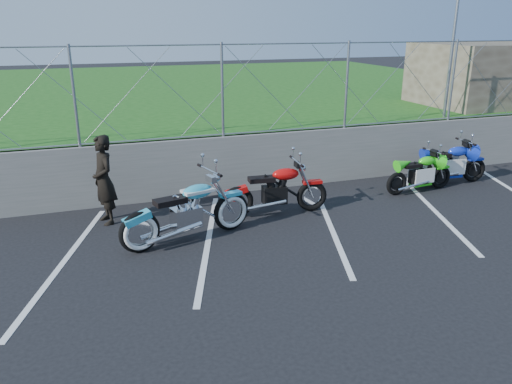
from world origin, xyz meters
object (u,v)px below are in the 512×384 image
object	(u,v)px
naked_orange	(277,192)
person_standing	(104,180)
sportbike_green	(421,175)
cruiser_turquoise	(189,214)
sportbike_blue	(450,166)

from	to	relation	value
naked_orange	person_standing	bearing A→B (deg)	174.38
person_standing	sportbike_green	bearing A→B (deg)	71.22
cruiser_turquoise	sportbike_blue	xyz separation A→B (m)	(6.58, 1.23, -0.05)
sportbike_green	sportbike_blue	world-z (taller)	sportbike_blue
naked_orange	sportbike_green	xyz separation A→B (m)	(3.61, 0.25, -0.07)
cruiser_turquoise	sportbike_green	size ratio (longest dim) A/B	1.36
sportbike_blue	sportbike_green	bearing A→B (deg)	-158.64
sportbike_green	person_standing	xyz separation A→B (m)	(-6.88, 0.38, 0.46)
naked_orange	person_standing	distance (m)	3.35
sportbike_green	cruiser_turquoise	bearing A→B (deg)	-174.12
sportbike_blue	person_standing	size ratio (longest dim) A/B	1.16
cruiser_turquoise	person_standing	bearing A→B (deg)	120.60
cruiser_turquoise	sportbike_blue	size ratio (longest dim) A/B	1.23
sportbike_blue	person_standing	world-z (taller)	person_standing
naked_orange	sportbike_blue	bearing A→B (deg)	12.00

